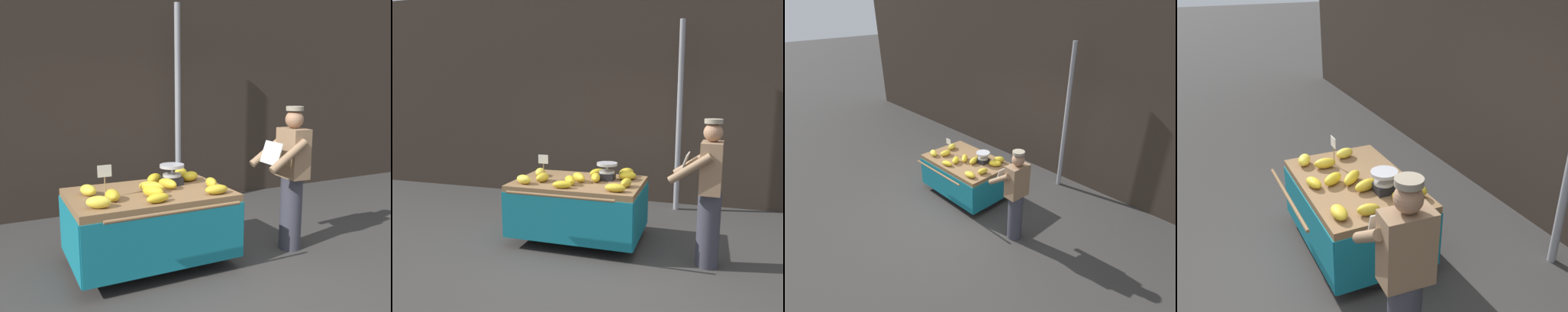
% 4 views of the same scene
% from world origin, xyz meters
% --- Properties ---
extents(ground_plane, '(60.00, 60.00, 0.00)m').
position_xyz_m(ground_plane, '(0.00, 0.00, 0.00)').
color(ground_plane, '#383533').
extents(back_wall, '(16.00, 0.24, 3.91)m').
position_xyz_m(back_wall, '(0.00, 2.85, 1.95)').
color(back_wall, '#332821').
rests_on(back_wall, ground).
extents(street_pole, '(0.09, 0.09, 3.16)m').
position_xyz_m(street_pole, '(0.63, 2.37, 1.58)').
color(street_pole, gray).
rests_on(street_pole, ground).
extents(banana_cart, '(1.71, 1.33, 0.83)m').
position_xyz_m(banana_cart, '(-0.53, 0.55, 0.61)').
color(banana_cart, olive).
rests_on(banana_cart, ground).
extents(weighing_scale, '(0.28, 0.28, 0.24)m').
position_xyz_m(weighing_scale, '(-0.18, 0.73, 0.95)').
color(weighing_scale, black).
rests_on(weighing_scale, banana_cart).
extents(price_sign, '(0.14, 0.01, 0.34)m').
position_xyz_m(price_sign, '(-1.01, 0.49, 1.08)').
color(price_sign, '#997A51').
rests_on(price_sign, banana_cart).
extents(banana_bunch_0, '(0.15, 0.24, 0.11)m').
position_xyz_m(banana_bunch_0, '(0.15, 0.40, 0.89)').
color(banana_bunch_0, gold).
rests_on(banana_bunch_0, banana_cart).
extents(banana_bunch_1, '(0.26, 0.15, 0.10)m').
position_xyz_m(banana_bunch_1, '(0.07, 0.14, 0.88)').
color(banana_bunch_1, gold).
rests_on(banana_bunch_1, banana_cart).
extents(banana_bunch_2, '(0.30, 0.28, 0.11)m').
position_xyz_m(banana_bunch_2, '(0.08, 0.81, 0.88)').
color(banana_bunch_2, gold).
rests_on(banana_bunch_2, banana_cart).
extents(banana_bunch_3, '(0.26, 0.16, 0.09)m').
position_xyz_m(banana_bunch_3, '(-0.60, 0.11, 0.88)').
color(banana_bunch_3, gold).
rests_on(banana_bunch_3, banana_cart).
extents(banana_bunch_4, '(0.26, 0.27, 0.13)m').
position_xyz_m(banana_bunch_4, '(0.03, 0.97, 0.90)').
color(banana_bunch_4, gold).
rests_on(banana_bunch_4, banana_cart).
extents(banana_bunch_5, '(0.26, 0.26, 0.12)m').
position_xyz_m(banana_bunch_5, '(-0.35, 0.86, 0.89)').
color(banana_bunch_5, gold).
rests_on(banana_bunch_5, banana_cart).
extents(banana_bunch_6, '(0.28, 0.30, 0.12)m').
position_xyz_m(banana_bunch_6, '(-0.51, 0.51, 0.89)').
color(banana_bunch_6, gold).
rests_on(banana_bunch_6, banana_cart).
extents(banana_bunch_7, '(0.16, 0.26, 0.11)m').
position_xyz_m(banana_bunch_7, '(-0.98, 0.37, 0.89)').
color(banana_bunch_7, gold).
rests_on(banana_bunch_7, banana_cart).
extents(banana_bunch_8, '(0.24, 0.27, 0.12)m').
position_xyz_m(banana_bunch_8, '(-0.57, 0.32, 0.89)').
color(banana_bunch_8, gold).
rests_on(banana_bunch_8, banana_cart).
extents(banana_bunch_9, '(0.20, 0.26, 0.11)m').
position_xyz_m(banana_bunch_9, '(-1.15, 0.68, 0.89)').
color(banana_bunch_9, yellow).
rests_on(banana_bunch_9, banana_cart).
extents(banana_bunch_10, '(0.19, 0.30, 0.11)m').
position_xyz_m(banana_bunch_10, '(-0.30, 0.58, 0.89)').
color(banana_bunch_10, gold).
rests_on(banana_bunch_10, banana_cart).
extents(banana_bunch_11, '(0.27, 0.22, 0.12)m').
position_xyz_m(banana_bunch_11, '(-1.16, 0.18, 0.89)').
color(banana_bunch_11, yellow).
rests_on(banana_bunch_11, banana_cart).
extents(vendor_person, '(0.60, 0.54, 1.71)m').
position_xyz_m(vendor_person, '(1.13, 0.24, 0.87)').
color(vendor_person, '#383842').
rests_on(vendor_person, ground).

